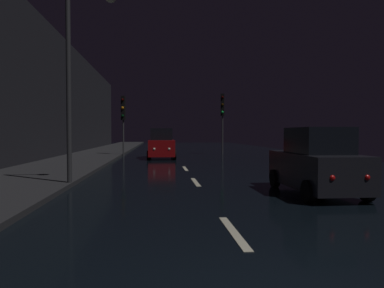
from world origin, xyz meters
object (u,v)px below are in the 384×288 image
streetlamp_overhead (83,54)px  car_approaching_headlights (161,145)px  car_parked_right_near (316,163)px  traffic_light_far_left (123,113)px  traffic_light_far_right (223,110)px

streetlamp_overhead → car_approaching_headlights: bearing=78.6°
streetlamp_overhead → car_parked_right_near: streetlamp_overhead is taller
traffic_light_far_left → traffic_light_far_right: bearing=110.0°
car_parked_right_near → streetlamp_overhead: bearing=74.3°
streetlamp_overhead → car_approaching_headlights: (2.70, 13.40, -3.45)m
traffic_light_far_left → streetlamp_overhead: streetlamp_overhead is taller
traffic_light_far_right → streetlamp_overhead: bearing=-10.5°
traffic_light_far_left → streetlamp_overhead: 16.37m
traffic_light_far_left → streetlamp_overhead: bearing=10.2°
traffic_light_far_right → streetlamp_overhead: 19.63m
car_approaching_headlights → traffic_light_far_left: bearing=-134.5°
traffic_light_far_right → car_parked_right_near: traffic_light_far_right is taller
streetlamp_overhead → car_approaching_headlights: 14.10m
traffic_light_far_right → car_parked_right_near: size_ratio=1.33×
car_approaching_headlights → traffic_light_far_right: bearing=130.6°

